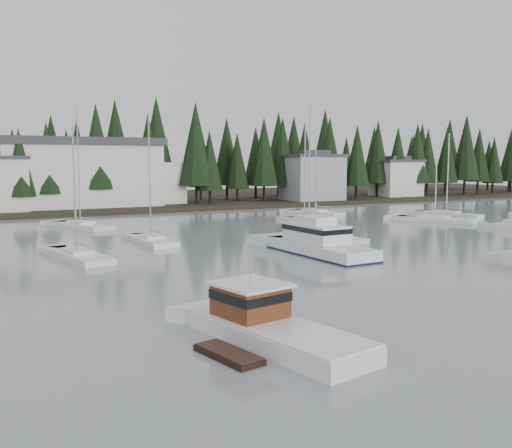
{
  "coord_description": "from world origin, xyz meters",
  "views": [
    {
      "loc": [
        -22.46,
        -11.52,
        7.81
      ],
      "look_at": [
        -0.43,
        30.72,
        2.5
      ],
      "focal_mm": 40.0,
      "sensor_mm": 36.0,
      "label": 1
    }
  ],
  "objects_px": {
    "harbor_inn": "(94,173)",
    "sailboat_10": "(77,258)",
    "house_east_a": "(312,176)",
    "lobster_boat_brown": "(268,331)",
    "sailboat_8": "(304,223)",
    "sailboat_2": "(446,216)",
    "sailboat_9": "(309,233)",
    "runabout_1": "(340,240)",
    "sailboat_0": "(315,214)",
    "sailboat_11": "(81,227)",
    "cabin_cruiser_center": "(318,245)",
    "sailboat_7": "(435,221)",
    "sailboat_5": "(151,242)",
    "house_east_b": "(396,177)"
  },
  "relations": [
    {
      "from": "sailboat_2",
      "to": "cabin_cruiser_center",
      "type": "bearing_deg",
      "value": 103.47
    },
    {
      "from": "sailboat_5",
      "to": "sailboat_7",
      "type": "relative_size",
      "value": 0.84
    },
    {
      "from": "sailboat_8",
      "to": "sailboat_10",
      "type": "xyz_separation_m",
      "value": [
        -29.79,
        -13.07,
        -0.01
      ]
    },
    {
      "from": "sailboat_2",
      "to": "sailboat_8",
      "type": "relative_size",
      "value": 0.96
    },
    {
      "from": "harbor_inn",
      "to": "sailboat_0",
      "type": "distance_m",
      "value": 36.49
    },
    {
      "from": "sailboat_2",
      "to": "sailboat_9",
      "type": "xyz_separation_m",
      "value": [
        -28.07,
        -7.79,
        0.02
      ]
    },
    {
      "from": "sailboat_5",
      "to": "sailboat_7",
      "type": "distance_m",
      "value": 38.26
    },
    {
      "from": "sailboat_0",
      "to": "sailboat_2",
      "type": "height_order",
      "value": "sailboat_0"
    },
    {
      "from": "sailboat_0",
      "to": "sailboat_9",
      "type": "height_order",
      "value": "sailboat_9"
    },
    {
      "from": "lobster_boat_brown",
      "to": "cabin_cruiser_center",
      "type": "xyz_separation_m",
      "value": [
        14.94,
        18.49,
        0.22
      ]
    },
    {
      "from": "sailboat_8",
      "to": "runabout_1",
      "type": "distance_m",
      "value": 15.59
    },
    {
      "from": "cabin_cruiser_center",
      "to": "sailboat_8",
      "type": "bearing_deg",
      "value": -31.95
    },
    {
      "from": "sailboat_10",
      "to": "cabin_cruiser_center",
      "type": "bearing_deg",
      "value": -123.04
    },
    {
      "from": "cabin_cruiser_center",
      "to": "sailboat_7",
      "type": "distance_m",
      "value": 31.4
    },
    {
      "from": "sailboat_2",
      "to": "sailboat_0",
      "type": "bearing_deg",
      "value": 38.93
    },
    {
      "from": "cabin_cruiser_center",
      "to": "sailboat_8",
      "type": "distance_m",
      "value": 23.26
    },
    {
      "from": "cabin_cruiser_center",
      "to": "house_east_a",
      "type": "bearing_deg",
      "value": -35.03
    },
    {
      "from": "lobster_boat_brown",
      "to": "runabout_1",
      "type": "distance_m",
      "value": 32.05
    },
    {
      "from": "harbor_inn",
      "to": "sailboat_10",
      "type": "relative_size",
      "value": 2.67
    },
    {
      "from": "house_east_a",
      "to": "sailboat_11",
      "type": "xyz_separation_m",
      "value": [
        -46.07,
        -21.36,
        -4.83
      ]
    },
    {
      "from": "house_east_b",
      "to": "sailboat_9",
      "type": "distance_m",
      "value": 62.77
    },
    {
      "from": "sailboat_0",
      "to": "sailboat_11",
      "type": "distance_m",
      "value": 33.52
    },
    {
      "from": "house_east_a",
      "to": "house_east_b",
      "type": "xyz_separation_m",
      "value": [
        22.0,
        2.0,
        -0.5
      ]
    },
    {
      "from": "sailboat_7",
      "to": "sailboat_8",
      "type": "distance_m",
      "value": 17.24
    },
    {
      "from": "sailboat_0",
      "to": "sailboat_10",
      "type": "bearing_deg",
      "value": 105.06
    },
    {
      "from": "sailboat_5",
      "to": "sailboat_11",
      "type": "xyz_separation_m",
      "value": [
        -3.6,
        15.81,
        0.0
      ]
    },
    {
      "from": "house_east_a",
      "to": "sailboat_8",
      "type": "bearing_deg",
      "value": -124.54
    },
    {
      "from": "sailboat_0",
      "to": "sailboat_5",
      "type": "distance_m",
      "value": 34.38
    },
    {
      "from": "sailboat_9",
      "to": "runabout_1",
      "type": "bearing_deg",
      "value": -151.93
    },
    {
      "from": "sailboat_2",
      "to": "sailboat_10",
      "type": "distance_m",
      "value": 54.19
    },
    {
      "from": "sailboat_2",
      "to": "sailboat_10",
      "type": "relative_size",
      "value": 1.1
    },
    {
      "from": "house_east_a",
      "to": "sailboat_8",
      "type": "relative_size",
      "value": 0.84
    },
    {
      "from": "lobster_boat_brown",
      "to": "sailboat_2",
      "type": "bearing_deg",
      "value": -64.12
    },
    {
      "from": "house_east_a",
      "to": "sailboat_7",
      "type": "bearing_deg",
      "value": -96.84
    },
    {
      "from": "house_east_a",
      "to": "cabin_cruiser_center",
      "type": "relative_size",
      "value": 0.91
    },
    {
      "from": "harbor_inn",
      "to": "sailboat_2",
      "type": "distance_m",
      "value": 54.7
    },
    {
      "from": "sailboat_0",
      "to": "sailboat_7",
      "type": "xyz_separation_m",
      "value": [
        8.32,
        -15.24,
        0.01
      ]
    },
    {
      "from": "lobster_boat_brown",
      "to": "sailboat_10",
      "type": "height_order",
      "value": "sailboat_10"
    },
    {
      "from": "sailboat_8",
      "to": "sailboat_10",
      "type": "relative_size",
      "value": 1.14
    },
    {
      "from": "house_east_b",
      "to": "harbor_inn",
      "type": "bearing_deg",
      "value": 177.8
    },
    {
      "from": "house_east_b",
      "to": "sailboat_2",
      "type": "bearing_deg",
      "value": -120.67
    },
    {
      "from": "sailboat_2",
      "to": "sailboat_7",
      "type": "xyz_separation_m",
      "value": [
        -6.73,
        -4.54,
        0.01
      ]
    },
    {
      "from": "house_east_a",
      "to": "lobster_boat_brown",
      "type": "bearing_deg",
      "value": -124.39
    },
    {
      "from": "house_east_b",
      "to": "house_east_a",
      "type": "bearing_deg",
      "value": -174.81
    },
    {
      "from": "lobster_boat_brown",
      "to": "sailboat_5",
      "type": "distance_m",
      "value": 31.75
    },
    {
      "from": "sailboat_7",
      "to": "runabout_1",
      "type": "height_order",
      "value": "sailboat_7"
    },
    {
      "from": "sailboat_0",
      "to": "house_east_b",
      "type": "bearing_deg",
      "value": -73.26
    },
    {
      "from": "sailboat_9",
      "to": "runabout_1",
      "type": "xyz_separation_m",
      "value": [
        -0.15,
        -5.88,
        0.05
      ]
    },
    {
      "from": "sailboat_0",
      "to": "sailboat_10",
      "type": "xyz_separation_m",
      "value": [
        -37.79,
        -22.74,
        -0.01
      ]
    },
    {
      "from": "harbor_inn",
      "to": "runabout_1",
      "type": "bearing_deg",
      "value": -74.88
    }
  ]
}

